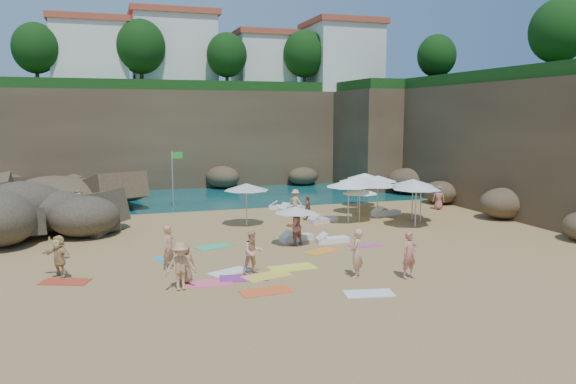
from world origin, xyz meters
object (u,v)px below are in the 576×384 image
object	(u,v)px
person_stand_0	(169,248)
parasol_0	(246,187)
person_stand_2	(295,201)
person_stand_4	(439,198)
flag_pole	(174,171)
parasol_2	(358,179)
person_stand_5	(79,206)
parasol_1	(365,176)
person_stand_1	(294,226)
person_stand_6	(357,253)
person_stand_3	(308,208)
rock_outcrop	(74,236)
lounger_0	(323,220)

from	to	relation	value
person_stand_0	parasol_0	bearing A→B (deg)	3.65
person_stand_2	person_stand_4	size ratio (longest dim) A/B	0.95
flag_pole	parasol_2	distance (m)	12.07
person_stand_2	person_stand_4	world-z (taller)	person_stand_4
person_stand_0	person_stand_5	size ratio (longest dim) A/B	0.95
flag_pole	parasol_1	xyz separation A→B (m)	(11.94, -3.85, -0.32)
person_stand_4	person_stand_5	size ratio (longest dim) A/B	0.81
person_stand_1	person_stand_6	xyz separation A→B (m)	(0.59, -5.62, 0.01)
parasol_2	person_stand_1	size ratio (longest dim) A/B	1.34
parasol_0	person_stand_5	xyz separation A→B (m)	(-8.77, 3.87, -1.22)
person_stand_2	person_stand_5	xyz separation A→B (m)	(-12.65, 0.74, 0.21)
parasol_0	person_stand_6	world-z (taller)	parasol_0
parasol_1	person_stand_3	size ratio (longest dim) A/B	1.62
parasol_0	person_stand_1	world-z (taller)	parasol_0
parasol_2	person_stand_5	size ratio (longest dim) A/B	1.31
parasol_0	person_stand_3	size ratio (longest dim) A/B	1.71
parasol_2	person_stand_6	size ratio (longest dim) A/B	1.33
flag_pole	person_stand_2	bearing A→B (deg)	-34.00
rock_outcrop	person_stand_0	xyz separation A→B (m)	(3.90, -7.79, 0.89)
parasol_1	parasol_2	bearing A→B (deg)	-124.35
person_stand_2	person_stand_5	distance (m)	12.67
person_stand_2	person_stand_4	distance (m)	9.28
person_stand_5	person_stand_6	world-z (taller)	person_stand_5
rock_outcrop	flag_pole	world-z (taller)	flag_pole
parasol_0	person_stand_2	world-z (taller)	parasol_0
person_stand_4	person_stand_0	bearing A→B (deg)	-117.36
person_stand_0	person_stand_2	size ratio (longest dim) A/B	1.22
lounger_0	person_stand_1	distance (m)	5.83
person_stand_1	person_stand_4	world-z (taller)	person_stand_1
parasol_0	person_stand_5	size ratio (longest dim) A/B	1.32
lounger_0	person_stand_1	world-z (taller)	person_stand_1
person_stand_3	person_stand_2	bearing A→B (deg)	27.97
rock_outcrop	parasol_2	xyz separation A→B (m)	(16.36, 1.50, 2.13)
person_stand_3	parasol_1	bearing A→B (deg)	-25.67
person_stand_3	person_stand_5	world-z (taller)	person_stand_5
person_stand_1	person_stand_6	world-z (taller)	person_stand_6
person_stand_4	parasol_1	bearing A→B (deg)	-175.75
rock_outcrop	person_stand_0	distance (m)	8.76
person_stand_3	person_stand_5	size ratio (longest dim) A/B	0.78
person_stand_5	flag_pole	bearing A→B (deg)	43.06
parasol_1	person_stand_5	xyz separation A→B (m)	(-17.73, -0.04, -1.10)
person_stand_0	flag_pole	bearing A→B (deg)	29.68
parasol_0	lounger_0	world-z (taller)	parasol_0
parasol_2	person_stand_3	world-z (taller)	parasol_2
parasol_0	person_stand_6	xyz separation A→B (m)	(1.61, -10.75, -1.23)
parasol_1	person_stand_4	size ratio (longest dim) A/B	1.54
flag_pole	lounger_0	bearing A→B (deg)	-48.12
flag_pole	person_stand_2	distance (m)	8.44
rock_outcrop	lounger_0	bearing A→B (deg)	-2.79
parasol_1	person_stand_0	bearing A→B (deg)	-140.58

